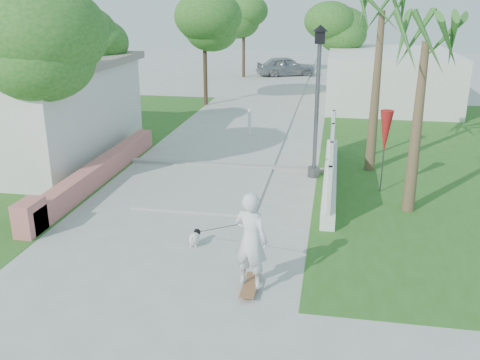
% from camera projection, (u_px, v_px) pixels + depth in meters
% --- Properties ---
extents(ground, '(90.00, 90.00, 0.00)m').
position_uv_depth(ground, '(167.00, 249.00, 11.57)').
color(ground, '#B7B7B2').
rests_on(ground, ground).
extents(path_strip, '(3.20, 36.00, 0.06)m').
position_uv_depth(path_strip, '(274.00, 93.00, 30.18)').
color(path_strip, '#B7B7B2').
rests_on(path_strip, ground).
extents(curb, '(6.50, 0.25, 0.10)m').
position_uv_depth(curb, '(223.00, 165.00, 17.14)').
color(curb, '#999993').
rests_on(curb, ground).
extents(grass_left, '(8.00, 20.00, 0.01)m').
position_uv_depth(grass_left, '(53.00, 141.00, 20.19)').
color(grass_left, '#2D601E').
rests_on(grass_left, ground).
extents(grass_right, '(8.00, 20.00, 0.01)m').
position_uv_depth(grass_right, '(440.00, 160.00, 17.85)').
color(grass_right, '#2D601E').
rests_on(grass_right, ground).
extents(pink_wall, '(0.45, 8.20, 0.80)m').
position_uv_depth(pink_wall, '(93.00, 175.00, 15.33)').
color(pink_wall, '#CC7568').
rests_on(pink_wall, ground).
extents(lattice_fence, '(0.35, 7.00, 1.50)m').
position_uv_depth(lattice_fence, '(331.00, 165.00, 15.49)').
color(lattice_fence, white).
rests_on(lattice_fence, ground).
extents(building_right, '(6.00, 8.00, 2.60)m').
position_uv_depth(building_right, '(389.00, 78.00, 26.90)').
color(building_right, silver).
rests_on(building_right, ground).
extents(street_lamp, '(0.44, 0.44, 4.44)m').
position_uv_depth(street_lamp, '(317.00, 97.00, 15.42)').
color(street_lamp, '#59595E').
rests_on(street_lamp, ground).
extents(bollard, '(0.14, 0.14, 1.09)m').
position_uv_depth(bollard, '(250.00, 122.00, 20.66)').
color(bollard, white).
rests_on(bollard, ground).
extents(patio_umbrella, '(0.36, 0.36, 2.30)m').
position_uv_depth(patio_umbrella, '(385.00, 133.00, 14.41)').
color(patio_umbrella, '#59595E').
rests_on(patio_umbrella, ground).
extents(tree_left_near, '(3.60, 3.60, 5.28)m').
position_uv_depth(tree_left_near, '(29.00, 52.00, 13.85)').
color(tree_left_near, '#4C3826').
rests_on(tree_left_near, ground).
extents(tree_left_mid, '(3.20, 3.20, 4.85)m').
position_uv_depth(tree_left_mid, '(88.00, 46.00, 19.24)').
color(tree_left_mid, '#4C3826').
rests_on(tree_left_mid, ground).
extents(tree_path_left, '(3.40, 3.40, 5.23)m').
position_uv_depth(tree_path_left, '(205.00, 26.00, 25.70)').
color(tree_path_left, '#4C3826').
rests_on(tree_path_left, ground).
extents(tree_path_right, '(3.00, 3.00, 4.79)m').
position_uv_depth(tree_path_right, '(336.00, 30.00, 28.49)').
color(tree_path_right, '#4C3826').
rests_on(tree_path_right, ground).
extents(tree_path_far, '(3.20, 3.20, 5.17)m').
position_uv_depth(tree_path_far, '(244.00, 18.00, 34.97)').
color(tree_path_far, '#4C3826').
rests_on(tree_path_far, ground).
extents(palm_far, '(1.80, 1.80, 5.30)m').
position_uv_depth(palm_far, '(381.00, 22.00, 15.40)').
color(palm_far, brown).
rests_on(palm_far, ground).
extents(palm_near, '(1.80, 1.80, 4.70)m').
position_uv_depth(palm_near, '(425.00, 52.00, 12.36)').
color(palm_near, brown).
rests_on(palm_near, ground).
extents(skateboarder, '(1.88, 2.28, 1.93)m').
position_uv_depth(skateboarder, '(221.00, 231.00, 10.50)').
color(skateboarder, '#945C3B').
rests_on(skateboarder, ground).
extents(dog, '(0.26, 0.51, 0.35)m').
position_uv_depth(dog, '(195.00, 237.00, 11.67)').
color(dog, white).
rests_on(dog, ground).
extents(parked_car, '(4.23, 3.04, 1.34)m').
position_uv_depth(parked_car, '(286.00, 66.00, 36.31)').
color(parked_car, '#9D9FA4').
rests_on(parked_car, ground).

